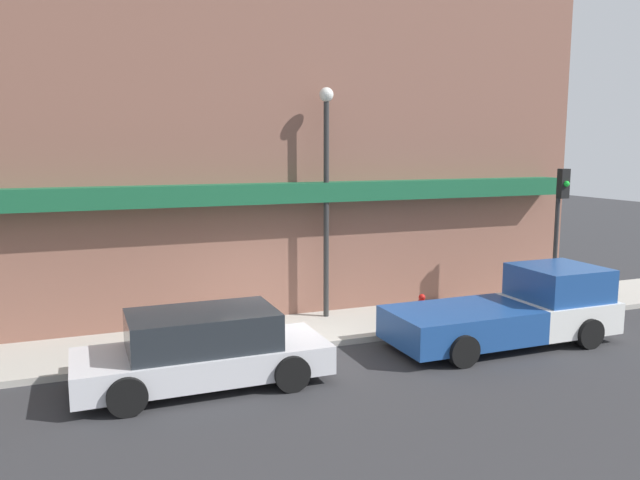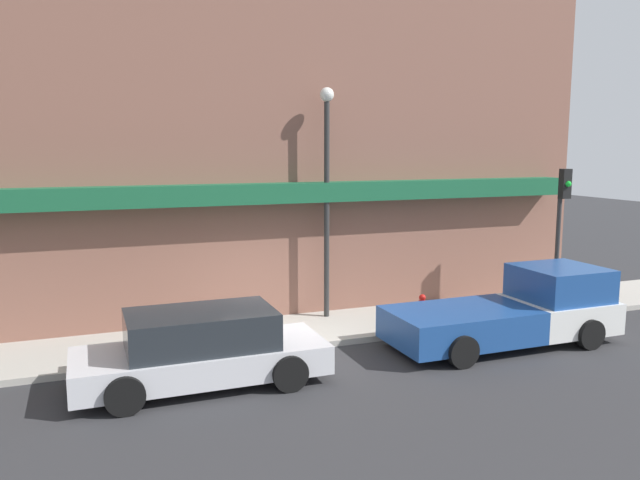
{
  "view_description": "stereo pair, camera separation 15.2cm",
  "coord_description": "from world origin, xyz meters",
  "px_view_note": "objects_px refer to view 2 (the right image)",
  "views": [
    {
      "loc": [
        -4.22,
        -12.7,
        4.54
      ],
      "look_at": [
        1.19,
        1.02,
        2.34
      ],
      "focal_mm": 35.0,
      "sensor_mm": 36.0,
      "label": 1
    },
    {
      "loc": [
        -4.08,
        -12.75,
        4.54
      ],
      "look_at": [
        1.19,
        1.02,
        2.34
      ],
      "focal_mm": 35.0,
      "sensor_mm": 36.0,
      "label": 2
    }
  ],
  "objects_px": {
    "parked_car": "(201,349)",
    "fire_hydrant": "(422,308)",
    "pickup_truck": "(516,311)",
    "street_lamp": "(327,177)",
    "traffic_light": "(561,213)"
  },
  "relations": [
    {
      "from": "parked_car",
      "to": "street_lamp",
      "type": "relative_size",
      "value": 0.81
    },
    {
      "from": "fire_hydrant",
      "to": "traffic_light",
      "type": "height_order",
      "value": "traffic_light"
    },
    {
      "from": "traffic_light",
      "to": "pickup_truck",
      "type": "bearing_deg",
      "value": -146.88
    },
    {
      "from": "parked_car",
      "to": "street_lamp",
      "type": "bearing_deg",
      "value": 39.49
    },
    {
      "from": "parked_car",
      "to": "pickup_truck",
      "type": "bearing_deg",
      "value": -0.7
    },
    {
      "from": "fire_hydrant",
      "to": "parked_car",
      "type": "bearing_deg",
      "value": -162.09
    },
    {
      "from": "pickup_truck",
      "to": "street_lamp",
      "type": "height_order",
      "value": "street_lamp"
    },
    {
      "from": "pickup_truck",
      "to": "fire_hydrant",
      "type": "distance_m",
      "value": 2.37
    },
    {
      "from": "street_lamp",
      "to": "fire_hydrant",
      "type": "bearing_deg",
      "value": -32.79
    },
    {
      "from": "parked_car",
      "to": "traffic_light",
      "type": "height_order",
      "value": "traffic_light"
    },
    {
      "from": "fire_hydrant",
      "to": "street_lamp",
      "type": "distance_m",
      "value": 4.12
    },
    {
      "from": "street_lamp",
      "to": "traffic_light",
      "type": "xyz_separation_m",
      "value": [
        6.33,
        -1.39,
        -1.02
      ]
    },
    {
      "from": "parked_car",
      "to": "fire_hydrant",
      "type": "xyz_separation_m",
      "value": [
        5.95,
        1.92,
        -0.22
      ]
    },
    {
      "from": "parked_car",
      "to": "traffic_light",
      "type": "distance_m",
      "value": 10.56
    },
    {
      "from": "fire_hydrant",
      "to": "street_lamp",
      "type": "xyz_separation_m",
      "value": [
        -2.08,
        1.34,
        3.3
      ]
    }
  ]
}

